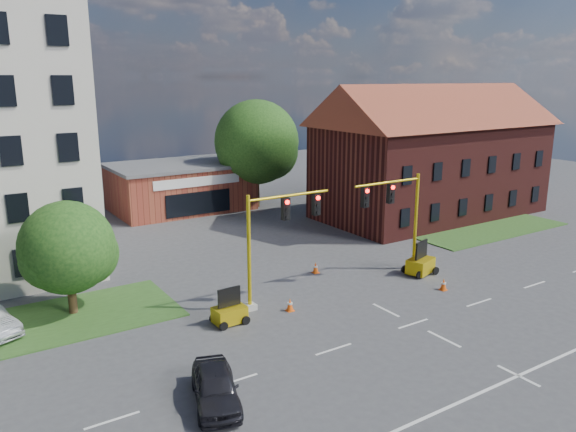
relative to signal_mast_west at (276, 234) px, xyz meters
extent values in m
plane|color=#3F3F41|center=(4.36, -6.00, -3.92)|extent=(120.00, 120.00, 0.00)
cube|color=#2D4F1D|center=(22.36, 3.00, -3.88)|extent=(14.00, 4.00, 0.08)
cube|color=maroon|center=(4.36, 24.00, -1.92)|extent=(12.00, 8.00, 4.00)
cube|color=#555557|center=(4.36, 24.00, 0.23)|extent=(12.40, 8.40, 0.30)
cube|color=silver|center=(4.36, 19.95, -0.72)|extent=(8.00, 0.10, 0.80)
cube|color=black|center=(4.36, 19.95, -2.62)|extent=(6.00, 0.10, 2.00)
cube|color=#481815|center=(22.36, 10.00, 0.08)|extent=(20.00, 10.00, 8.00)
cylinder|color=#3D2716|center=(10.86, 21.00, -1.75)|extent=(0.44, 0.44, 4.35)
sphere|color=#163D12|center=(10.86, 21.00, 2.20)|extent=(7.83, 7.83, 7.83)
sphere|color=#163D12|center=(12.42, 21.30, 1.22)|extent=(5.48, 5.48, 5.48)
cylinder|color=#3D2716|center=(-9.64, 4.50, -2.64)|extent=(0.44, 0.44, 2.57)
sphere|color=#163D12|center=(-9.64, 4.50, -0.30)|extent=(4.77, 4.77, 4.77)
sphere|color=#163D12|center=(-8.69, 4.80, -0.89)|extent=(3.34, 3.34, 3.34)
cube|color=gray|center=(-1.64, 0.00, -3.77)|extent=(0.60, 0.60, 0.30)
cylinder|color=gold|center=(-1.64, 0.00, -0.82)|extent=(0.20, 0.20, 6.20)
cylinder|color=gold|center=(0.86, 0.00, 1.98)|extent=(5.00, 0.14, 0.14)
cube|color=black|center=(0.61, 0.00, 1.28)|extent=(0.40, 0.32, 1.20)
cube|color=black|center=(2.61, 0.00, 1.28)|extent=(0.40, 0.32, 1.20)
sphere|color=#FF0C07|center=(0.61, -0.18, 1.68)|extent=(0.24, 0.24, 0.24)
cube|color=gray|center=(10.36, 0.00, -3.77)|extent=(0.60, 0.60, 0.30)
cylinder|color=gold|center=(10.36, 0.00, -0.82)|extent=(0.20, 0.20, 6.20)
cylinder|color=gold|center=(7.86, 0.00, 1.98)|extent=(5.00, 0.14, 0.14)
cube|color=black|center=(8.11, 0.00, 1.28)|extent=(0.40, 0.32, 1.20)
cube|color=black|center=(6.11, 0.00, 1.28)|extent=(0.40, 0.32, 1.20)
sphere|color=#FF0C07|center=(8.11, -0.18, 1.68)|extent=(0.24, 0.24, 0.24)
cube|color=gold|center=(-3.34, -0.96, -3.43)|extent=(1.62, 1.11, 0.79)
cube|color=black|center=(-3.34, -0.96, -2.51)|extent=(1.24, 0.15, 0.97)
cube|color=gold|center=(10.03, -0.92, -3.37)|extent=(2.07, 1.69, 0.90)
cube|color=black|center=(10.03, -0.92, -2.33)|extent=(1.36, 0.54, 1.09)
cube|color=#F7550D|center=(0.04, -1.31, -3.90)|extent=(0.38, 0.38, 0.04)
cone|color=#F7550D|center=(0.04, -1.31, -3.57)|extent=(0.40, 0.40, 0.70)
cylinder|color=silver|center=(0.04, -1.31, -3.50)|extent=(0.27, 0.27, 0.09)
cube|color=#F7550D|center=(4.62, 2.77, -3.90)|extent=(0.38, 0.38, 0.04)
cone|color=#F7550D|center=(4.62, 2.77, -3.57)|extent=(0.40, 0.40, 0.70)
cylinder|color=silver|center=(4.62, 2.77, -3.50)|extent=(0.27, 0.27, 0.09)
cube|color=#F7550D|center=(9.13, -3.64, -3.90)|extent=(0.38, 0.38, 0.04)
cone|color=#F7550D|center=(9.13, -3.64, -3.57)|extent=(0.40, 0.40, 0.70)
cylinder|color=silver|center=(9.13, -3.64, -3.50)|extent=(0.27, 0.27, 0.09)
cube|color=#F7550D|center=(10.61, -0.35, -3.90)|extent=(0.38, 0.38, 0.04)
cone|color=#F7550D|center=(10.61, -0.35, -3.57)|extent=(0.40, 0.40, 0.70)
cylinder|color=silver|center=(10.61, -0.35, -3.50)|extent=(0.27, 0.27, 0.09)
imported|color=silver|center=(16.56, 9.90, -3.25)|extent=(5.25, 3.61, 1.33)
imported|color=black|center=(-7.02, -7.01, -3.23)|extent=(2.83, 4.35, 1.38)
camera|label=1|loc=(-14.99, -24.38, 8.08)|focal=35.00mm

